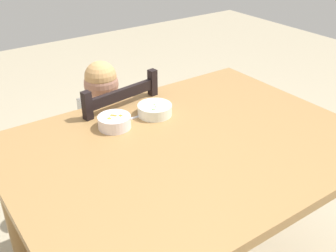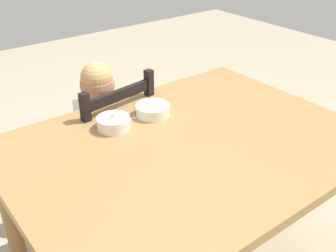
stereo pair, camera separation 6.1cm
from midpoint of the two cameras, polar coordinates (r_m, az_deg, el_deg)
dining_table at (r=1.67m, az=3.81°, el=-5.03°), size 1.42×1.06×0.75m
dining_chair at (r=2.17m, az=-7.41°, el=-3.69°), size 0.47×0.47×0.89m
child_figure at (r=2.07m, az=-7.83°, el=0.47°), size 0.32×0.31×0.93m
bowl_of_peas at (r=1.81m, az=-0.93°, el=2.34°), size 0.15×0.15×0.05m
bowl_of_carrots at (r=1.72m, az=-6.59°, el=0.63°), size 0.14×0.14×0.05m
spoon at (r=1.78m, az=-5.06°, el=0.88°), size 0.14×0.03×0.01m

